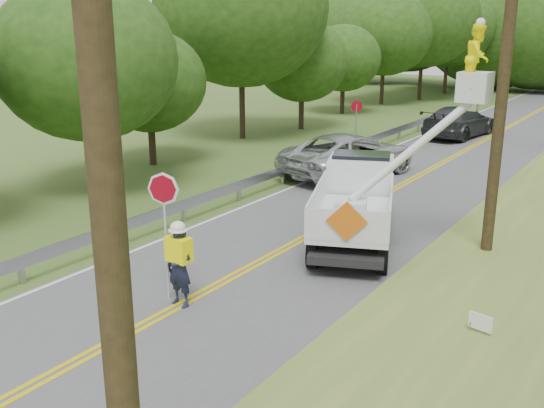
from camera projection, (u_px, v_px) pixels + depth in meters
The scene contains 10 objects.
ground at pixel (106, 346), 12.28m from camera, with size 140.00×140.00×0.00m, color #3F5824.
road at pixel (388, 193), 23.47m from camera, with size 7.20×96.00×0.03m.
guardrail at pixel (309, 162), 26.18m from camera, with size 0.18×48.00×0.77m.
treeline_left at pixel (338, 29), 40.00m from camera, with size 10.90×55.81×11.19m.
flagger at pixel (179, 261), 13.76m from camera, with size 1.15×0.48×3.03m.
bucket_truck at pixel (367, 188), 18.48m from camera, with size 5.43×6.48×6.18m.
suv_silver at pixel (349, 155), 25.83m from camera, with size 2.98×6.47×1.80m, color silver.
suv_darkgrey at pixel (459, 122), 34.95m from camera, with size 2.40×5.90×1.71m, color #323538.
stop_sign_permanent at pixel (356, 119), 29.71m from camera, with size 0.52×0.27×2.68m.
yard_sign at pixel (480, 323), 12.13m from camera, with size 0.49×0.11×0.71m.
Camera 1 is at (8.84, -7.32, 6.16)m, focal length 40.72 mm.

